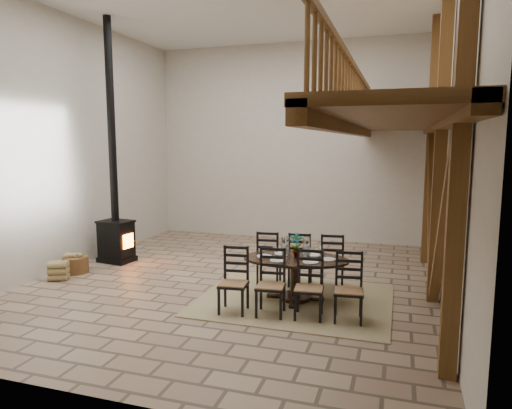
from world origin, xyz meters
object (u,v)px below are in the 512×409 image
(dining_table, at_px, (295,279))
(wood_stove, at_px, (115,209))
(log_basket, at_px, (76,264))
(log_stack, at_px, (58,271))

(dining_table, height_order, wood_stove, wood_stove)
(wood_stove, bearing_deg, log_basket, -97.77)
(wood_stove, height_order, log_basket, wood_stove)
(wood_stove, height_order, log_stack, wood_stove)
(log_basket, height_order, log_stack, log_basket)
(dining_table, bearing_deg, log_basket, 169.85)
(dining_table, distance_m, wood_stove, 4.40)
(dining_table, height_order, log_stack, dining_table)
(dining_table, bearing_deg, log_stack, 176.46)
(wood_stove, distance_m, log_basket, 1.38)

